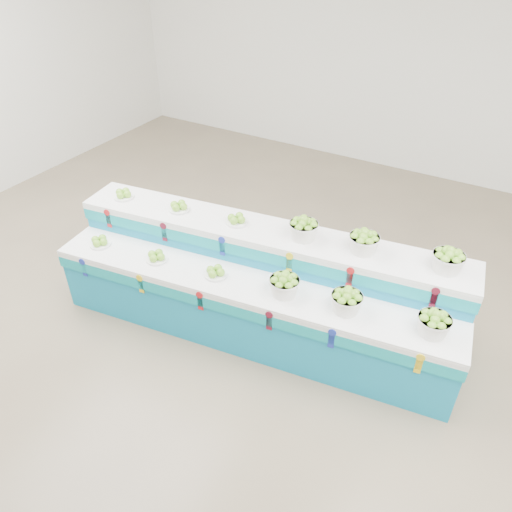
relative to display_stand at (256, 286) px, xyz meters
name	(u,v)px	position (x,y,z in m)	size (l,w,h in m)	color
ground	(242,370)	(0.20, -0.61, -0.51)	(10.00, 10.00, 0.00)	brown
back_wall	(424,39)	(0.20, 4.39, 1.49)	(10.00, 10.00, 0.00)	silver
display_stand	(256,286)	(0.00, 0.00, 0.00)	(3.95, 1.02, 1.02)	#1285B4
plate_lower_left	(100,241)	(-1.58, -0.45, 0.26)	(0.21, 0.21, 0.10)	white
plate_lower_mid	(156,256)	(-0.91, -0.37, 0.26)	(0.21, 0.21, 0.10)	white
plate_lower_right	(216,271)	(-0.27, -0.28, 0.26)	(0.21, 0.21, 0.10)	white
basket_lower_left	(284,285)	(0.40, -0.19, 0.31)	(0.27, 0.27, 0.21)	silver
basket_lower_mid	(347,301)	(0.96, -0.12, 0.31)	(0.27, 0.27, 0.21)	silver
basket_lower_right	(434,323)	(1.67, -0.03, 0.31)	(0.27, 0.27, 0.21)	silver
plate_upper_left	(123,194)	(-1.64, 0.03, 0.56)	(0.21, 0.21, 0.10)	white
plate_upper_mid	(179,206)	(-0.97, 0.12, 0.56)	(0.21, 0.21, 0.10)	white
plate_upper_right	(237,219)	(-0.34, 0.20, 0.56)	(0.21, 0.21, 0.10)	white
basket_upper_left	(304,229)	(0.34, 0.29, 0.61)	(0.27, 0.27, 0.21)	silver
basket_upper_mid	(364,242)	(0.90, 0.36, 0.61)	(0.27, 0.27, 0.21)	silver
basket_upper_right	(448,260)	(1.61, 0.46, 0.61)	(0.27, 0.27, 0.21)	silver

